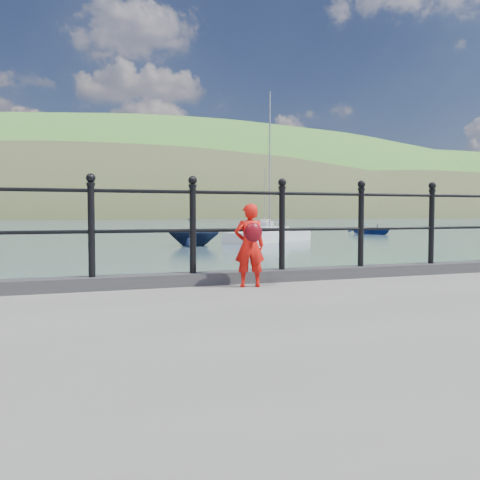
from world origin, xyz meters
name	(u,v)px	position (x,y,z in m)	size (l,w,h in m)	color
ground	(235,357)	(0.00, 0.00, 0.00)	(600.00, 600.00, 0.00)	#2D4251
kerb	(239,277)	(0.00, -0.15, 1.07)	(60.00, 0.30, 0.15)	#28282B
railing	(239,218)	(0.00, -0.15, 1.82)	(18.11, 0.11, 1.20)	black
far_shore	(149,264)	(38.34, 239.41, -22.57)	(830.00, 200.00, 156.00)	#333A21
child	(250,245)	(0.00, -0.55, 1.51)	(0.41, 0.34, 1.00)	red
launch_blue	(373,229)	(24.77, 33.36, 0.47)	(3.26, 4.57, 0.95)	navy
launch_navy	(193,232)	(5.10, 22.24, 0.81)	(2.64, 3.06, 1.61)	black
sailboat_far	(265,223)	(27.61, 66.16, 0.34)	(4.85, 6.24, 9.02)	silver
sailboat_near	(269,237)	(10.94, 24.79, 0.34)	(7.33, 5.82, 10.05)	silver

